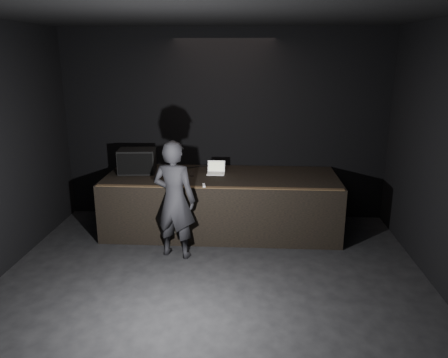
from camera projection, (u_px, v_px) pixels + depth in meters
The scene contains 11 objects.
ground at pixel (206, 317), 5.21m from camera, with size 7.00×7.00×0.00m, color black.
room_walls at pixel (204, 152), 4.65m from camera, with size 6.10×7.10×3.52m.
stage_riser at pixel (222, 203), 7.69m from camera, with size 4.00×1.50×1.00m, color black.
riser_lip at pixel (218, 187), 6.87m from camera, with size 3.92×0.10×0.01m, color brown.
stage_monitor at pixel (137, 161), 7.69m from camera, with size 0.68×0.52×0.42m.
cable at pixel (195, 167), 8.10m from camera, with size 0.02×0.02×1.00m, color black.
laptop at pixel (216, 170), 7.69m from camera, with size 0.31×0.27×0.21m.
beer_can at pixel (175, 171), 7.56m from camera, with size 0.06×0.06×0.14m.
plastic_cup at pixel (191, 174), 7.51m from camera, with size 0.07×0.07×0.09m, color white.
wii_remote at pixel (204, 186), 6.93m from camera, with size 0.04×0.17×0.03m, color white.
person at pixel (174, 200), 6.58m from camera, with size 0.67×0.44×1.82m, color black.
Camera 1 is at (0.49, -4.53, 3.02)m, focal length 35.00 mm.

